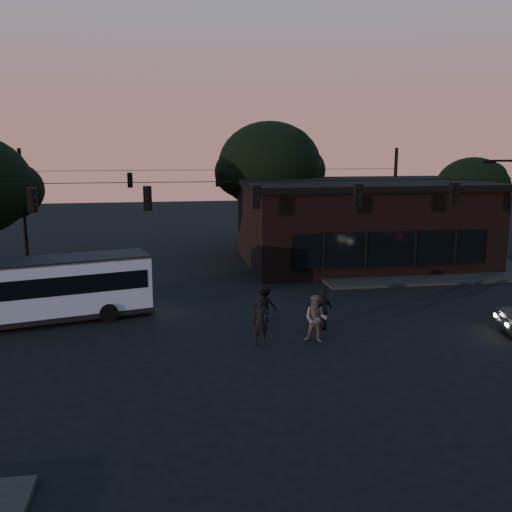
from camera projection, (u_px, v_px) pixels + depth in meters
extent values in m
plane|color=black|center=(274.00, 355.00, 21.21)|extent=(120.00, 120.00, 0.00)
cube|color=black|center=(414.00, 265.00, 36.68)|extent=(14.00, 10.00, 0.15)
cube|color=black|center=(360.00, 225.00, 37.67)|extent=(15.00, 10.00, 5.00)
cube|color=black|center=(362.00, 184.00, 37.15)|extent=(15.40, 10.40, 0.40)
cube|color=black|center=(390.00, 249.00, 32.85)|extent=(11.50, 0.18, 2.00)
cylinder|color=black|center=(269.00, 222.00, 42.77)|extent=(0.44, 0.44, 4.00)
ellipsoid|color=black|center=(269.00, 166.00, 41.96)|extent=(7.60, 7.60, 6.46)
cylinder|color=black|center=(469.00, 232.00, 41.25)|extent=(0.44, 0.44, 3.00)
ellipsoid|color=black|center=(472.00, 188.00, 40.64)|extent=(5.20, 5.20, 4.42)
cylinder|color=black|center=(256.00, 181.00, 23.89)|extent=(26.00, 0.03, 0.03)
cube|color=black|center=(32.00, 200.00, 22.57)|extent=(0.34, 0.30, 1.00)
cube|color=black|center=(148.00, 198.00, 23.29)|extent=(0.34, 0.30, 1.00)
cube|color=black|center=(256.00, 197.00, 24.02)|extent=(0.34, 0.30, 1.00)
cube|color=black|center=(358.00, 195.00, 24.74)|extent=(0.34, 0.30, 1.00)
cube|color=black|center=(454.00, 194.00, 25.47)|extent=(0.34, 0.30, 1.00)
cylinder|color=black|center=(23.00, 205.00, 37.76)|extent=(0.24, 0.24, 7.50)
cylinder|color=black|center=(394.00, 199.00, 41.95)|extent=(0.24, 0.24, 7.50)
cylinder|color=black|center=(218.00, 170.00, 39.42)|extent=(26.00, 0.03, 0.03)
cube|color=black|center=(130.00, 180.00, 38.58)|extent=(0.34, 0.30, 1.00)
cube|color=black|center=(218.00, 179.00, 39.55)|extent=(0.34, 0.30, 1.00)
cube|color=black|center=(302.00, 178.00, 40.51)|extent=(0.34, 0.30, 1.00)
cube|color=#A1AECD|center=(34.00, 288.00, 24.78)|extent=(10.17, 4.64, 2.34)
cube|color=black|center=(33.00, 283.00, 24.74)|extent=(9.79, 4.58, 0.81)
cube|color=black|center=(32.00, 262.00, 24.56)|extent=(10.17, 4.64, 0.14)
cube|color=black|center=(36.00, 316.00, 25.03)|extent=(10.28, 4.72, 0.23)
cylinder|color=black|center=(109.00, 313.00, 25.17)|extent=(0.84, 0.42, 0.81)
cylinder|color=black|center=(101.00, 300.00, 27.20)|extent=(0.84, 0.42, 0.81)
imported|color=black|center=(260.00, 321.00, 22.26)|extent=(0.73, 0.52, 1.86)
imported|color=#554D4E|center=(316.00, 319.00, 22.49)|extent=(1.14, 1.04, 1.90)
imported|color=black|center=(323.00, 310.00, 23.94)|extent=(1.10, 0.90, 1.76)
imported|color=black|center=(265.00, 304.00, 25.14)|extent=(1.19, 0.94, 1.61)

